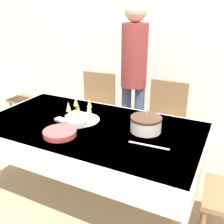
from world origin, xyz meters
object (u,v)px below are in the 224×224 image
object	(u,v)px
dining_chair_far_left	(96,109)
birthday_cake	(146,124)
champagne_tray	(81,112)
gift_bag	(1,141)
plate_stack_dessert	(77,121)
dining_chair_far_right	(164,122)
plate_stack_main	(60,133)
high_chair	(22,105)
person_standing	(134,67)

from	to	relation	value
dining_chair_far_left	birthday_cake	size ratio (longest dim) A/B	3.82
dining_chair_far_left	champagne_tray	distance (m)	0.88
gift_bag	plate_stack_dessert	bearing A→B (deg)	-11.37
plate_stack_dessert	champagne_tray	bearing A→B (deg)	99.24
dining_chair_far_right	champagne_tray	bearing A→B (deg)	-124.82
birthday_cake	plate_stack_dessert	xyz separation A→B (m)	(-0.57, -0.12, -0.04)
plate_stack_main	plate_stack_dessert	distance (m)	0.24
birthday_cake	champagne_tray	xyz separation A→B (m)	(-0.58, -0.05, 0.02)
dining_chair_far_right	birthday_cake	distance (m)	0.78
plate_stack_main	high_chair	world-z (taller)	plate_stack_main
dining_chair_far_right	birthday_cake	xyz separation A→B (m)	(0.04, -0.73, 0.29)
dining_chair_far_right	gift_bag	bearing A→B (deg)	-162.68
plate_stack_dessert	person_standing	bearing A→B (deg)	82.21
dining_chair_far_left	birthday_cake	world-z (taller)	dining_chair_far_left
gift_bag	plate_stack_main	bearing A→B (deg)	-20.86
champagne_tray	plate_stack_main	bearing A→B (deg)	-87.92
dining_chair_far_left	champagne_tray	xyz separation A→B (m)	(0.30, -0.77, 0.31)
dining_chair_far_right	champagne_tray	xyz separation A→B (m)	(-0.54, -0.77, 0.31)
plate_stack_dessert	dining_chair_far_left	bearing A→B (deg)	109.93
birthday_cake	person_standing	world-z (taller)	person_standing
plate_stack_main	plate_stack_dessert	xyz separation A→B (m)	(0.00, 0.24, 0.00)
plate_stack_dessert	birthday_cake	bearing A→B (deg)	12.32
dining_chair_far_right	person_standing	distance (m)	0.68
dining_chair_far_right	plate_stack_dessert	size ratio (longest dim) A/B	4.64
person_standing	dining_chair_far_left	bearing A→B (deg)	-168.42
dining_chair_far_left	gift_bag	xyz separation A→B (m)	(-1.03, -0.58, -0.39)
dining_chair_far_left	birthday_cake	distance (m)	1.17
champagne_tray	plate_stack_dessert	distance (m)	0.10
dining_chair_far_left	gift_bag	size ratio (longest dim) A/B	3.58
plate_stack_main	person_standing	distance (m)	1.22
gift_bag	champagne_tray	bearing A→B (deg)	-8.22
birthday_cake	plate_stack_dessert	distance (m)	0.58
gift_bag	high_chair	bearing A→B (deg)	81.71
birthday_cake	gift_bag	size ratio (longest dim) A/B	0.94
birthday_cake	high_chair	xyz separation A→B (m)	(-1.85, 0.52, -0.32)
dining_chair_far_right	plate_stack_dessert	distance (m)	1.03
champagne_tray	gift_bag	xyz separation A→B (m)	(-1.33, 0.19, -0.70)
dining_chair_far_right	plate_stack_main	xyz separation A→B (m)	(-0.53, -1.09, 0.25)
champagne_tray	gift_bag	size ratio (longest dim) A/B	1.21
plate_stack_dessert	gift_bag	bearing A→B (deg)	168.63
dining_chair_far_left	dining_chair_far_right	size ratio (longest dim) A/B	1.00
dining_chair_far_right	plate_stack_dessert	world-z (taller)	dining_chair_far_right
plate_stack_dessert	person_standing	xyz separation A→B (m)	(0.13, 0.94, 0.29)
dining_chair_far_left	dining_chair_far_right	xyz separation A→B (m)	(0.83, 0.00, 0.00)
plate_stack_dessert	gift_bag	world-z (taller)	plate_stack_dessert
person_standing	birthday_cake	bearing A→B (deg)	-61.84
champagne_tray	plate_stack_main	xyz separation A→B (m)	(0.01, -0.32, -0.06)
dining_chair_far_left	gift_bag	bearing A→B (deg)	-150.58
birthday_cake	champagne_tray	bearing A→B (deg)	-175.47
champagne_tray	high_chair	distance (m)	1.43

